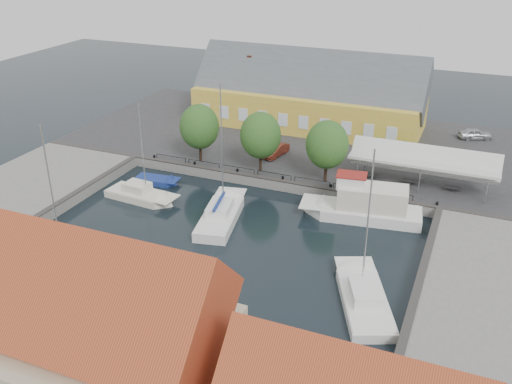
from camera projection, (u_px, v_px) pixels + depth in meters
ground at (229, 235)px, 49.23m from camera, size 140.00×140.00×0.00m
north_quay at (311, 143)px, 68.18m from camera, size 56.00×26.00×1.00m
west_quay at (14, 197)px, 54.99m from camera, size 12.00×24.00×1.00m
east_quay at (503, 302)px, 39.70m from camera, size 12.00×24.00×1.00m
quay_edge_fittings at (251, 202)px, 52.72m from camera, size 56.00×24.72×0.40m
warehouse at (305, 97)px, 71.86m from camera, size 28.56×14.00×9.55m
tent_canopy at (424, 161)px, 54.87m from camera, size 14.00×4.00×2.83m
quay_trees at (261, 135)px, 57.83m from camera, size 18.20×4.20×6.30m
car_silver at (475, 134)px, 67.80m from camera, size 4.17×2.91×1.32m
car_red at (275, 150)px, 62.91m from camera, size 2.12×4.17×1.31m
center_sailboat at (221, 216)px, 51.57m from camera, size 4.68×9.82×13.00m
trawler at (366, 208)px, 51.64m from camera, size 11.36×4.82×5.00m
east_boat_c at (363, 300)px, 40.37m from camera, size 6.38×9.75×11.95m
west_boat_b at (141, 197)px, 55.54m from camera, size 7.63×3.13×10.30m
west_boat_d at (54, 252)px, 46.19m from camera, size 9.14×3.53×11.87m
launch_sw at (9, 271)px, 44.04m from camera, size 5.52×4.30×0.98m
launch_nw at (156, 182)px, 59.13m from camera, size 4.88×2.29×0.88m
townhouses at (54, 363)px, 26.68m from camera, size 36.30×8.50×12.00m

